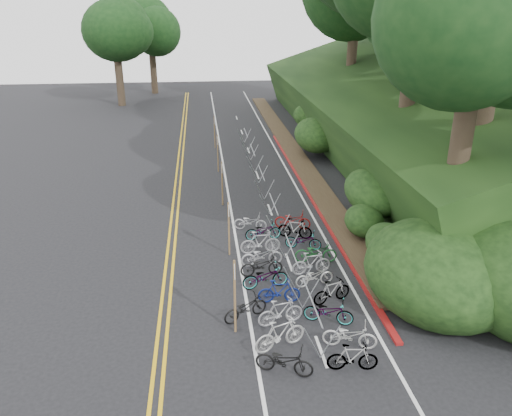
{
  "coord_description": "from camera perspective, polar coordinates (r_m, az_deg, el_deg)",
  "views": [
    {
      "loc": [
        -0.41,
        -14.7,
        10.24
      ],
      "look_at": [
        2.03,
        7.16,
        1.3
      ],
      "focal_mm": 35.0,
      "sensor_mm": 36.0,
      "label": 1
    }
  ],
  "objects": [
    {
      "name": "bike_front",
      "position": [
        17.77,
        -1.22,
        -11.33
      ],
      "size": [
        1.29,
        1.8,
        0.9
      ],
      "primitive_type": "imported",
      "rotation": [
        0.0,
        0.0,
        2.03
      ],
      "color": "black",
      "rests_on": "ground"
    },
    {
      "name": "bike_racks_rest",
      "position": [
        29.45,
        0.63,
        3.53
      ],
      "size": [
        1.14,
        23.0,
        1.17
      ],
      "color": "#999DA4",
      "rests_on": "ground"
    },
    {
      "name": "bike_rack_front",
      "position": [
        17.01,
        6.4,
        -11.43
      ],
      "size": [
        1.16,
        3.01,
        1.21
      ],
      "color": "#999DA4",
      "rests_on": "ground"
    },
    {
      "name": "embankment",
      "position": [
        37.1,
        15.13,
        9.43
      ],
      "size": [
        14.3,
        48.14,
        9.11
      ],
      "color": "black",
      "rests_on": "ground"
    },
    {
      "name": "red_curb",
      "position": [
        29.23,
        6.12,
        1.59
      ],
      "size": [
        0.25,
        28.0,
        0.1
      ],
      "primitive_type": "cube",
      "color": "maroon",
      "rests_on": "ground"
    },
    {
      "name": "signposts_rest",
      "position": [
        30.04,
        -4.17,
        5.01
      ],
      "size": [
        0.08,
        18.4,
        2.5
      ],
      "color": "brown",
      "rests_on": "ground"
    },
    {
      "name": "bike_valet",
      "position": [
        19.99,
        3.97,
        -7.2
      ],
      "size": [
        3.48,
        12.2,
        1.08
      ],
      "color": "black",
      "rests_on": "ground"
    },
    {
      "name": "signpost_near",
      "position": [
        16.56,
        -2.45,
        -9.58
      ],
      "size": [
        0.08,
        0.4,
        2.72
      ],
      "color": "brown",
      "rests_on": "ground"
    },
    {
      "name": "road_markings",
      "position": [
        26.85,
        -3.65,
        -0.34
      ],
      "size": [
        7.47,
        80.0,
        0.01
      ],
      "color": "gold",
      "rests_on": "ground"
    },
    {
      "name": "ground",
      "position": [
        17.92,
        -4.0,
        -12.79
      ],
      "size": [
        120.0,
        120.0,
        0.0
      ],
      "primitive_type": "plane",
      "color": "black",
      "rests_on": "ground"
    }
  ]
}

